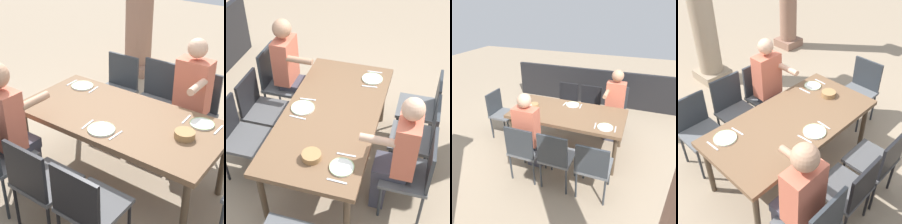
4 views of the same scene
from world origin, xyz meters
TOP-DOWN VIEW (x-y plane):
  - ground_plane at (0.00, 0.00)m, footprint 16.00×16.00m
  - dining_table at (0.00, 0.00)m, footprint 1.90×0.94m
  - chair_west_north at (-0.67, 0.89)m, footprint 0.44×0.44m
  - chair_mid_north at (-0.15, 0.89)m, footprint 0.44×0.44m
  - chair_mid_south at (-0.15, -0.89)m, footprint 0.44×0.44m
  - chair_east_north at (0.34, 0.89)m, footprint 0.44×0.44m
  - chair_east_south at (0.34, -0.89)m, footprint 0.44×0.44m
  - diner_woman_green at (-0.67, -0.70)m, footprint 0.35×0.50m
  - diner_man_white at (0.34, 0.72)m, footprint 0.34×0.49m
  - plate_0 at (-0.68, 0.27)m, footprint 0.24×0.24m
  - fork_0 at (-0.83, 0.27)m, footprint 0.02×0.17m
  - spoon_0 at (-0.53, 0.27)m, footprint 0.03×0.17m
  - plate_1 at (0.01, -0.30)m, footprint 0.24×0.24m
  - fork_1 at (-0.14, -0.30)m, footprint 0.03×0.17m
  - spoon_1 at (0.16, -0.30)m, footprint 0.03×0.17m
  - plate_2 at (0.66, 0.29)m, footprint 0.21×0.21m
  - fork_2 at (0.51, 0.29)m, footprint 0.02×0.17m
  - spoon_2 at (0.81, 0.29)m, footprint 0.02×0.17m
  - bread_basket at (0.63, 0.01)m, footprint 0.17×0.17m

SIDE VIEW (x-z plane):
  - ground_plane at x=0.00m, z-range 0.00..0.00m
  - chair_mid_south at x=-0.15m, z-range 0.07..0.95m
  - chair_west_north at x=-0.67m, z-range 0.08..0.96m
  - chair_east_south at x=0.34m, z-range 0.08..0.96m
  - chair_east_north at x=0.34m, z-range 0.07..0.99m
  - chair_mid_north at x=-0.15m, z-range 0.07..0.99m
  - dining_table at x=0.00m, z-range 0.31..1.05m
  - diner_man_white at x=0.34m, z-range 0.04..1.37m
  - diner_woman_green at x=-0.67m, z-range 0.05..1.39m
  - fork_0 at x=-0.83m, z-range 0.74..0.75m
  - spoon_0 at x=-0.53m, z-range 0.74..0.75m
  - fork_1 at x=-0.14m, z-range 0.74..0.75m
  - spoon_1 at x=0.16m, z-range 0.74..0.75m
  - fork_2 at x=0.51m, z-range 0.74..0.75m
  - spoon_2 at x=0.81m, z-range 0.74..0.75m
  - plate_1 at x=0.01m, z-range 0.74..0.76m
  - plate_0 at x=-0.68m, z-range 0.74..0.76m
  - plate_2 at x=0.66m, z-range 0.74..0.76m
  - bread_basket at x=0.63m, z-range 0.74..0.80m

